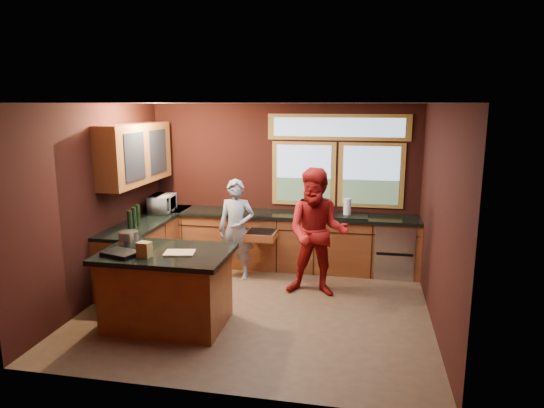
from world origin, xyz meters
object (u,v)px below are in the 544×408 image
(island, at_px, (167,288))
(stock_pot, at_px, (129,239))
(cutting_board, at_px, (180,253))
(person_red, at_px, (317,233))
(person_grey, at_px, (236,229))

(island, distance_m, stock_pot, 0.80)
(cutting_board, distance_m, stock_pot, 0.78)
(stock_pot, bearing_deg, person_red, 27.65)
(cutting_board, relative_size, stock_pot, 1.46)
(cutting_board, bearing_deg, stock_pot, 165.07)
(person_grey, xyz_separation_m, cutting_board, (-0.20, -1.82, 0.17))
(island, relative_size, cutting_board, 4.43)
(person_grey, bearing_deg, cutting_board, -96.95)
(stock_pot, bearing_deg, island, -15.26)
(stock_pot, bearing_deg, cutting_board, -14.93)
(person_grey, xyz_separation_m, stock_pot, (-0.95, -1.62, 0.25))
(person_grey, bearing_deg, island, -103.42)
(person_red, bearing_deg, stock_pot, -149.28)
(person_red, xyz_separation_m, cutting_board, (-1.50, -1.38, 0.04))
(person_grey, relative_size, stock_pot, 6.51)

